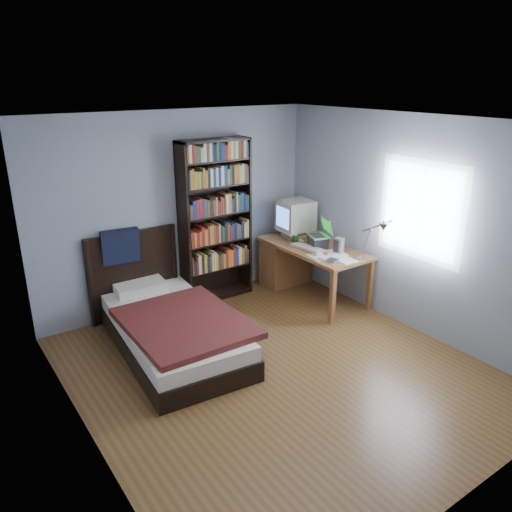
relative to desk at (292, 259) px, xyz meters
The scene contains 14 objects.
room 2.35m from the desk, 132.17° to the right, with size 4.20×4.24×2.50m.
desk is the anchor object (origin of this frame).
crt_monitor 0.62m from the desk, 34.84° to the left, with size 0.50×0.46×0.52m.
laptop 0.64m from the desk, 83.20° to the right, with size 0.39×0.37×0.38m.
desk_lamp 1.75m from the desk, 89.98° to the right, with size 0.24×0.52×0.62m.
keyboard 0.60m from the desk, 105.38° to the right, with size 0.18×0.46×0.03m, color beige.
speaker 0.92m from the desk, 82.96° to the right, with size 0.10×0.10×0.20m, color gray.
soda_can 0.45m from the desk, 120.66° to the right, with size 0.07×0.07×0.12m, color #083E12.
mouse 0.39m from the desk, 93.69° to the right, with size 0.06×0.10×0.04m, color silver.
phone_silver 0.84m from the desk, 108.39° to the right, with size 0.04×0.09×0.02m, color silver.
phone_grey 1.00m from the desk, 106.96° to the right, with size 0.05×0.10×0.02m, color gray.
external_drive 1.08m from the desk, 100.93° to the right, with size 0.12×0.12×0.02m, color gray.
bookshelf 1.28m from the desk, 163.80° to the left, with size 0.96×0.30×2.14m.
bed 2.25m from the desk, 166.95° to the right, with size 1.29×2.29×1.16m.
Camera 1 is at (-2.74, -3.53, 2.88)m, focal length 35.00 mm.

